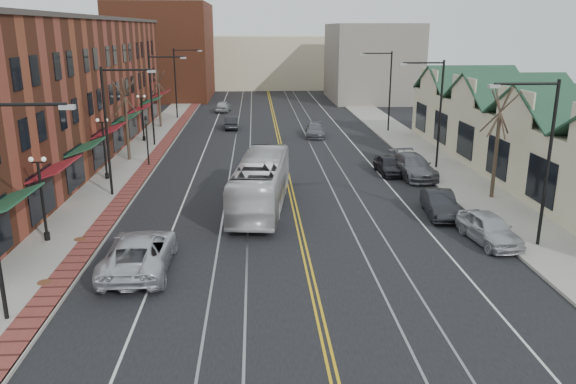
{
  "coord_description": "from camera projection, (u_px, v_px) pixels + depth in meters",
  "views": [
    {
      "loc": [
        -2.3,
        -19.0,
        10.36
      ],
      "look_at": [
        -0.61,
        9.54,
        2.0
      ],
      "focal_mm": 35.0,
      "sensor_mm": 36.0,
      "label": 1
    }
  ],
  "objects": [
    {
      "name": "tree_right_mid",
      "position": [
        497.0,
        141.0,
        34.32
      ],
      "size": [
        1.9,
        1.46,
        6.93
      ],
      "color": "#382B21",
      "rests_on": "sidewalk_right"
    },
    {
      "name": "streetlight_r_2",
      "position": [
        386.0,
        83.0,
        56.87
      ],
      "size": [
        3.33,
        0.25,
        8.0
      ],
      "color": "black",
      "rests_on": "sidewalk_right"
    },
    {
      "name": "streetlight_r_0",
      "position": [
        541.0,
        147.0,
        26.21
      ],
      "size": [
        3.33,
        0.25,
        8.0
      ],
      "color": "black",
      "rests_on": "sidewalk_right"
    },
    {
      "name": "streetlight_l_2",
      "position": [
        156.0,
        91.0,
        49.87
      ],
      "size": [
        3.33,
        0.25,
        8.0
      ],
      "color": "black",
      "rests_on": "sidewalk_left"
    },
    {
      "name": "streetlight_l_0",
      "position": [
        1.0,
        190.0,
        19.21
      ],
      "size": [
        3.33,
        0.25,
        8.0
      ],
      "color": "black",
      "rests_on": "sidewalk_left"
    },
    {
      "name": "lamppost_l_1",
      "position": [
        43.0,
        201.0,
        27.57
      ],
      "size": [
        0.84,
        0.28,
        4.27
      ],
      "color": "black",
      "rests_on": "sidewalk_left"
    },
    {
      "name": "ground",
      "position": [
        319.0,
        313.0,
        21.25
      ],
      "size": [
        160.0,
        160.0,
        0.0
      ],
      "primitive_type": "plane",
      "color": "black",
      "rests_on": "ground"
    },
    {
      "name": "distant_car_right",
      "position": [
        315.0,
        130.0,
        55.64
      ],
      "size": [
        2.13,
        4.58,
        1.29
      ],
      "primitive_type": "imported",
      "rotation": [
        0.0,
        0.0,
        -0.07
      ],
      "color": "slate",
      "rests_on": "ground"
    },
    {
      "name": "manhole_far",
      "position": [
        80.0,
        239.0,
        28.23
      ],
      "size": [
        0.6,
        0.6,
        0.02
      ],
      "primitive_type": "cylinder",
      "color": "#592D19",
      "rests_on": "sidewalk_left"
    },
    {
      "name": "parked_car_a",
      "position": [
        489.0,
        228.0,
        28.0
      ],
      "size": [
        2.31,
        4.6,
        1.5
      ],
      "primitive_type": "imported",
      "rotation": [
        0.0,
        0.0,
        0.13
      ],
      "color": "#B0B1B8",
      "rests_on": "ground"
    },
    {
      "name": "manhole_mid",
      "position": [
        45.0,
        282.0,
        23.44
      ],
      "size": [
        0.6,
        0.6,
        0.02
      ],
      "primitive_type": "cylinder",
      "color": "#592D19",
      "rests_on": "sidewalk_left"
    },
    {
      "name": "transit_bus",
      "position": [
        261.0,
        183.0,
        33.3
      ],
      "size": [
        3.94,
        11.22,
        3.06
      ],
      "primitive_type": "imported",
      "rotation": [
        0.0,
        0.0,
        3.01
      ],
      "color": "silver",
      "rests_on": "ground"
    },
    {
      "name": "tree_left_far",
      "position": [
        159.0,
        97.0,
        59.86
      ],
      "size": [
        1.66,
        1.28,
        6.02
      ],
      "color": "#382B21",
      "rests_on": "sidewalk_left"
    },
    {
      "name": "building_left",
      "position": [
        44.0,
        92.0,
        44.49
      ],
      "size": [
        10.0,
        50.0,
        11.0
      ],
      "primitive_type": "cube",
      "color": "brown",
      "rests_on": "ground"
    },
    {
      "name": "traffic_signal",
      "position": [
        147.0,
        137.0,
        42.98
      ],
      "size": [
        0.18,
        0.15,
        3.8
      ],
      "color": "black",
      "rests_on": "sidewalk_left"
    },
    {
      "name": "parked_car_b",
      "position": [
        440.0,
        204.0,
        32.06
      ],
      "size": [
        1.91,
        4.42,
        1.41
      ],
      "primitive_type": "imported",
      "rotation": [
        0.0,
        0.0,
        -0.1
      ],
      "color": "black",
      "rests_on": "ground"
    },
    {
      "name": "backdrop_left",
      "position": [
        164.0,
        51.0,
        85.44
      ],
      "size": [
        14.0,
        18.0,
        14.0
      ],
      "primitive_type": "cube",
      "color": "brown",
      "rests_on": "ground"
    },
    {
      "name": "lamppost_l_3",
      "position": [
        143.0,
        119.0,
        52.48
      ],
      "size": [
        0.84,
        0.28,
        4.27
      ],
      "color": "black",
      "rests_on": "sidewalk_left"
    },
    {
      "name": "streetlight_r_1",
      "position": [
        435.0,
        103.0,
        41.54
      ],
      "size": [
        3.33,
        0.25,
        8.0
      ],
      "color": "black",
      "rests_on": "sidewalk_right"
    },
    {
      "name": "parked_suv",
      "position": [
        139.0,
        252.0,
        24.78
      ],
      "size": [
        2.86,
        6.08,
        1.68
      ],
      "primitive_type": "imported",
      "rotation": [
        0.0,
        0.0,
        3.15
      ],
      "color": "silver",
      "rests_on": "ground"
    },
    {
      "name": "tree_left_near",
      "position": [
        126.0,
        118.0,
        44.46
      ],
      "size": [
        1.78,
        1.37,
        6.48
      ],
      "color": "#382B21",
      "rests_on": "sidewalk_left"
    },
    {
      "name": "building_right",
      "position": [
        535.0,
        144.0,
        40.78
      ],
      "size": [
        8.0,
        36.0,
        4.6
      ],
      "primitive_type": "cube",
      "color": "beige",
      "rests_on": "ground"
    },
    {
      "name": "distant_car_far",
      "position": [
        223.0,
        106.0,
        72.18
      ],
      "size": [
        2.07,
        4.31,
        1.42
      ],
      "primitive_type": "imported",
      "rotation": [
        0.0,
        0.0,
        3.05
      ],
      "color": "#ABAFB2",
      "rests_on": "ground"
    },
    {
      "name": "parked_car_d",
      "position": [
        389.0,
        165.0,
        41.32
      ],
      "size": [
        1.77,
        4.08,
        1.37
      ],
      "primitive_type": "imported",
      "rotation": [
        0.0,
        0.0,
        0.04
      ],
      "color": "black",
      "rests_on": "ground"
    },
    {
      "name": "distant_car_left",
      "position": [
        231.0,
        123.0,
        59.94
      ],
      "size": [
        1.56,
        4.04,
        1.31
      ],
      "primitive_type": "imported",
      "rotation": [
        0.0,
        0.0,
        3.19
      ],
      "color": "black",
      "rests_on": "ground"
    },
    {
      "name": "backdrop_right",
      "position": [
        371.0,
        62.0,
        82.83
      ],
      "size": [
        12.0,
        16.0,
        11.0
      ],
      "primitive_type": "cube",
      "color": "slate",
      "rests_on": "ground"
    },
    {
      "name": "parked_car_c",
      "position": [
        413.0,
        166.0,
        40.42
      ],
      "size": [
        2.81,
        5.8,
        1.63
      ],
      "primitive_type": "imported",
      "rotation": [
        0.0,
        0.0,
        0.1
      ],
      "color": "slate",
      "rests_on": "ground"
    },
    {
      "name": "sidewalk_left",
      "position": [
        119.0,
        179.0,
        39.71
      ],
      "size": [
        4.0,
        120.0,
        0.15
      ],
      "primitive_type": "cube",
      "color": "gray",
      "rests_on": "ground"
    },
    {
      "name": "sidewalk_right",
      "position": [
        451.0,
        174.0,
        41.07
      ],
      "size": [
        4.0,
        120.0,
        0.15
      ],
      "primitive_type": "cube",
      "color": "gray",
      "rests_on": "ground"
    },
    {
      "name": "streetlight_l_3",
      "position": [
        179.0,
        76.0,
        65.2
      ],
      "size": [
        3.33,
        0.25,
        8.0
      ],
      "color": "black",
      "rests_on": "sidewalk_left"
    },
    {
      "name": "lamppost_l_2",
      "position": [
        105.0,
        150.0,
        39.06
      ],
      "size": [
        0.84,
        0.28,
        4.27
      ],
      "color": "black",
      "rests_on": "sidewalk_left"
    },
    {
      "name": "streetlight_l_1",
      "position": [
        113.0,
        118.0,
        34.54
      ],
      "size": [
        3.33,
        0.25,
        8.0
      ],
      "color": "black",
      "rests_on": "sidewalk_left"
    },
    {
      "name": "backdrop_mid",
      "position": [
        267.0,
        62.0,
        101.42
      ],
      "size": [
        22.0,
        14.0,
        9.0
      ],
      "primitive_type": "cube",
      "color": "beige",
      "rests_on": "ground"
    }
  ]
}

